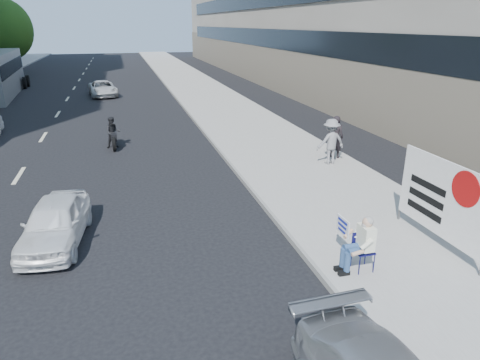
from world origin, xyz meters
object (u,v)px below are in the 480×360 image
object	(u,v)px
seated_protester	(359,241)
motorcycle	(113,134)
pedestrian_woman	(335,137)
white_sedan_near	(55,222)
protest_banner	(442,198)
white_sedan_far	(103,89)
jogger	(331,142)

from	to	relation	value
seated_protester	motorcycle	size ratio (longest dim) A/B	0.64
pedestrian_woman	white_sedan_near	world-z (taller)	pedestrian_woman
seated_protester	pedestrian_woman	distance (m)	8.73
pedestrian_woman	motorcycle	bearing A→B (deg)	12.38
seated_protester	pedestrian_woman	bearing A→B (deg)	66.28
protest_banner	white_sedan_near	distance (m)	9.69
white_sedan_near	motorcycle	xyz separation A→B (m)	(1.41, 9.08, 0.05)
seated_protester	white_sedan_far	world-z (taller)	seated_protester
protest_banner	white_sedan_near	size ratio (longest dim) A/B	0.89
jogger	protest_banner	bearing A→B (deg)	81.61
jogger	motorcycle	bearing A→B (deg)	-36.79
protest_banner	white_sedan_near	xyz separation A→B (m)	(-9.21, 2.90, -0.82)
protest_banner	motorcycle	world-z (taller)	protest_banner
jogger	white_sedan_far	bearing A→B (deg)	-70.85
white_sedan_near	motorcycle	world-z (taller)	motorcycle
jogger	pedestrian_woman	distance (m)	0.90
pedestrian_woman	white_sedan_far	size ratio (longest dim) A/B	0.42
white_sedan_near	white_sedan_far	world-z (taller)	white_sedan_near
pedestrian_woman	motorcycle	size ratio (longest dim) A/B	0.86
white_sedan_near	white_sedan_far	bearing A→B (deg)	95.28
protest_banner	white_sedan_far	distance (m)	28.95
jogger	protest_banner	size ratio (longest dim) A/B	0.58
jogger	motorcycle	world-z (taller)	jogger
seated_protester	motorcycle	world-z (taller)	seated_protester
jogger	pedestrian_woman	world-z (taller)	jogger
pedestrian_woman	protest_banner	bearing A→B (deg)	121.75
pedestrian_woman	white_sedan_far	bearing A→B (deg)	-24.80
protest_banner	motorcycle	size ratio (longest dim) A/B	1.50
white_sedan_near	protest_banner	bearing A→B (deg)	-10.89
pedestrian_woman	white_sedan_near	size ratio (longest dim) A/B	0.51
pedestrian_woman	motorcycle	world-z (taller)	pedestrian_woman
seated_protester	white_sedan_near	distance (m)	7.56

